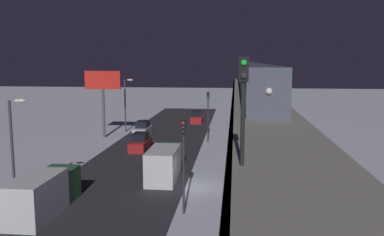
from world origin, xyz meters
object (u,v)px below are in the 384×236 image
at_px(subway_train, 249,74).
at_px(box_truck, 165,163).
at_px(delivery_van, 43,194).
at_px(traffic_light_mid, 208,109).
at_px(sedan_red_2, 197,118).
at_px(sedan_white, 143,129).
at_px(traffic_light_near, 184,153).
at_px(commercial_billboard, 103,87).
at_px(rail_signal, 243,92).
at_px(sedan_red, 140,143).

distance_m(subway_train, box_truck, 31.11).
relative_size(delivery_van, traffic_light_mid, 1.16).
relative_size(subway_train, sedan_red_2, 18.39).
bearing_deg(sedan_white, traffic_light_near, 108.24).
xyz_separation_m(subway_train, delivery_van, (15.02, 38.39, -6.87)).
height_order(sedan_white, commercial_billboard, commercial_billboard).
bearing_deg(rail_signal, sedan_red_2, -82.80).
bearing_deg(sedan_red_2, sedan_red, -102.25).
xyz_separation_m(subway_train, sedan_white, (14.82, 9.37, -7.42)).
distance_m(sedan_red_2, traffic_light_mid, 16.65).
height_order(sedan_white, box_truck, box_truck).
bearing_deg(box_truck, sedan_white, -71.60).
relative_size(sedan_white, traffic_light_near, 0.73).
bearing_deg(traffic_light_near, commercial_billboard, -61.63).
distance_m(subway_train, delivery_van, 41.79).
relative_size(sedan_red, delivery_van, 0.64).
height_order(traffic_light_mid, commercial_billboard, commercial_billboard).
relative_size(delivery_van, commercial_billboard, 0.83).
bearing_deg(box_truck, rail_signal, 107.85).
height_order(rail_signal, traffic_light_near, rail_signal).
distance_m(rail_signal, traffic_light_near, 12.84).
relative_size(sedan_red_2, commercial_billboard, 0.45).
bearing_deg(subway_train, delivery_van, 68.62).
relative_size(delivery_van, traffic_light_near, 1.16).
bearing_deg(traffic_light_near, rail_signal, 107.84).
xyz_separation_m(rail_signal, sedan_red, (11.13, -30.50, -8.38)).
relative_size(box_truck, traffic_light_mid, 1.16).
distance_m(box_truck, traffic_light_mid, 16.48).
bearing_deg(traffic_light_near, sedan_red, -68.70).
height_order(rail_signal, sedan_red, rail_signal).
xyz_separation_m(rail_signal, sedan_white, (12.93, -39.48, -8.36)).
xyz_separation_m(delivery_van, traffic_light_mid, (-9.50, -25.19, 2.85)).
relative_size(sedan_white, commercial_billboard, 0.52).
relative_size(rail_signal, sedan_white, 0.86).
bearing_deg(sedan_red_2, traffic_light_near, -85.90).
height_order(subway_train, sedan_white, subway_train).
relative_size(sedan_red_2, traffic_light_mid, 0.63).
bearing_deg(sedan_red, rail_signal, 110.04).
height_order(sedan_red_2, delivery_van, delivery_van).
bearing_deg(rail_signal, box_truck, -72.15).
bearing_deg(delivery_van, sedan_white, -90.39).
relative_size(sedan_white, traffic_light_mid, 0.73).
distance_m(sedan_red, sedan_white, 9.16).
height_order(rail_signal, sedan_white, rail_signal).
xyz_separation_m(rail_signal, box_truck, (6.33, -19.65, -7.81)).
xyz_separation_m(sedan_red, traffic_light_mid, (-7.50, -5.15, 3.41)).
relative_size(sedan_red, commercial_billboard, 0.53).
relative_size(rail_signal, delivery_van, 0.54).
height_order(sedan_red, traffic_light_near, traffic_light_near).
xyz_separation_m(subway_train, traffic_light_mid, (5.52, 13.20, -4.02)).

